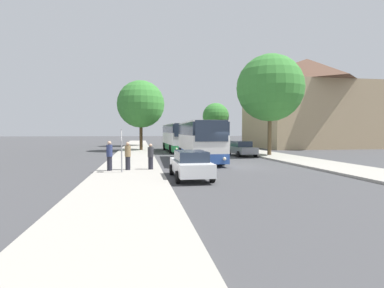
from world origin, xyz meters
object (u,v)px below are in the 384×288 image
parked_car_left_curb (190,164)px  pedestrian_walking_back (110,156)px  tree_right_near (270,88)px  bus_middle (177,137)px  bus_front (199,140)px  tree_left_near (141,108)px  parked_car_right_far (211,143)px  pedestrian_waiting_near (128,156)px  bus_stop_sign (122,146)px  tree_right_mid (216,116)px  pedestrian_waiting_far (151,156)px  parked_car_right_near (242,148)px  tree_left_far (141,104)px

parked_car_left_curb → pedestrian_walking_back: bearing=146.3°
parked_car_left_curb → tree_right_near: (10.29, 12.91, 6.13)m
bus_middle → bus_front: bearing=-89.8°
tree_left_near → tree_right_near: size_ratio=0.94×
parked_car_right_far → pedestrian_waiting_near: (-11.24, -24.98, 0.21)m
bus_stop_sign → tree_right_mid: size_ratio=0.33×
parked_car_left_curb → tree_left_near: (-2.52, 36.47, 5.74)m
parked_car_left_curb → tree_left_near: tree_left_near is taller
bus_middle → pedestrian_waiting_near: bus_middle is taller
bus_front → pedestrian_waiting_near: 8.29m
tree_right_mid → bus_middle: bearing=-121.7°
pedestrian_waiting_far → parked_car_right_near: bearing=-60.6°
bus_front → pedestrian_waiting_far: size_ratio=6.53×
parked_car_right_near → tree_left_near: size_ratio=0.46×
pedestrian_waiting_far → tree_left_far: tree_left_far is taller
bus_front → tree_right_near: bearing=26.9°
parked_car_right_far → tree_left_far: tree_left_far is taller
pedestrian_waiting_near → tree_right_mid: bearing=112.4°
bus_front → parked_car_left_curb: bus_front is taller
parked_car_left_curb → bus_front: bearing=75.7°
bus_stop_sign → tree_right_mid: bearing=67.3°
pedestrian_waiting_near → bus_middle: bearing=119.6°
tree_left_near → tree_right_mid: tree_left_near is taller
bus_middle → tree_left_near: size_ratio=1.26×
parked_car_left_curb → tree_right_mid: size_ratio=0.61×
parked_car_left_curb → bus_stop_sign: 4.33m
bus_front → bus_middle: bearing=93.1°
bus_front → bus_stop_sign: bus_front is taller
pedestrian_waiting_near → tree_right_mid: (14.02, 33.18, 4.23)m
bus_middle → tree_left_far: (-4.52, 1.19, 4.20)m
parked_car_right_near → tree_right_mid: (3.04, 22.70, 4.45)m
tree_right_mid → tree_right_near: bearing=-90.8°
parked_car_right_near → bus_stop_sign: bearing=42.7°
pedestrian_waiting_far → tree_left_near: bearing=-17.1°
parked_car_right_near → tree_left_far: (-10.14, 9.84, 5.24)m
parked_car_left_curb → pedestrian_waiting_near: pedestrian_waiting_near is taller
pedestrian_walking_back → tree_left_near: bearing=-134.0°
bus_front → tree_right_mid: (8.34, 27.18, 3.47)m
bus_front → pedestrian_walking_back: bus_front is taller
parked_car_right_near → tree_right_near: 6.72m
bus_middle → parked_car_left_curb: size_ratio=2.62×
parked_car_left_curb → tree_right_near: tree_right_near is taller
bus_middle → bus_stop_sign: bearing=-106.9°
bus_stop_sign → tree_left_near: 34.78m
tree_left_far → pedestrian_waiting_far: bearing=-88.4°
bus_front → pedestrian_waiting_far: 7.38m
parked_car_right_far → bus_stop_sign: size_ratio=1.80×
bus_front → pedestrian_waiting_near: bus_front is taller
parked_car_right_near → pedestrian_waiting_near: (-10.99, -10.47, 0.23)m
bus_middle → pedestrian_waiting_far: 19.51m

